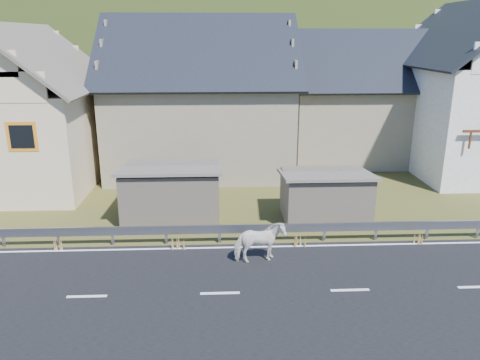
{
  "coord_description": "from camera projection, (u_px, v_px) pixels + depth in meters",
  "views": [
    {
      "loc": [
        0.03,
        -12.56,
        7.53
      ],
      "look_at": [
        0.81,
        4.35,
        2.29
      ],
      "focal_mm": 35.0,
      "sensor_mm": 36.0,
      "label": 1
    }
  ],
  "objects": [
    {
      "name": "ground",
      "position": [
        220.0,
        294.0,
        14.21
      ],
      "size": [
        160.0,
        160.0,
        0.0
      ],
      "primitive_type": "plane",
      "color": "#394117",
      "rests_on": "ground"
    },
    {
      "name": "road",
      "position": [
        220.0,
        294.0,
        14.21
      ],
      "size": [
        60.0,
        7.0,
        0.04
      ],
      "primitive_type": "cube",
      "color": "black",
      "rests_on": "ground"
    },
    {
      "name": "lane_markings",
      "position": [
        220.0,
        293.0,
        14.2
      ],
      "size": [
        60.0,
        6.6,
        0.01
      ],
      "primitive_type": "cube",
      "color": "silver",
      "rests_on": "road"
    },
    {
      "name": "guardrail",
      "position": [
        219.0,
        229.0,
        17.56
      ],
      "size": [
        28.1,
        0.09,
        0.75
      ],
      "color": "#93969B",
      "rests_on": "ground"
    },
    {
      "name": "shed_left",
      "position": [
        172.0,
        193.0,
        20.0
      ],
      "size": [
        4.3,
        3.3,
        2.4
      ],
      "primitive_type": "cube",
      "color": "#6F6455",
      "rests_on": "ground"
    },
    {
      "name": "shed_right",
      "position": [
        325.0,
        196.0,
        19.84
      ],
      "size": [
        3.8,
        2.9,
        2.2
      ],
      "primitive_type": "cube",
      "color": "#6F6455",
      "rests_on": "ground"
    },
    {
      "name": "house_cream",
      "position": [
        23.0,
        100.0,
        23.94
      ],
      "size": [
        7.8,
        9.8,
        8.3
      ],
      "color": "beige",
      "rests_on": "ground"
    },
    {
      "name": "house_stone_a",
      "position": [
        201.0,
        88.0,
        27.12
      ],
      "size": [
        10.8,
        9.8,
        8.9
      ],
      "color": "gray",
      "rests_on": "ground"
    },
    {
      "name": "house_stone_b",
      "position": [
        360.0,
        90.0,
        29.58
      ],
      "size": [
        9.8,
        8.8,
        8.1
      ],
      "color": "gray",
      "rests_on": "ground"
    },
    {
      "name": "house_white",
      "position": [
        480.0,
        81.0,
        26.73
      ],
      "size": [
        8.8,
        10.8,
        9.7
      ],
      "color": "white",
      "rests_on": "ground"
    },
    {
      "name": "mountain",
      "position": [
        231.0,
        106.0,
        192.13
      ],
      "size": [
        440.0,
        280.0,
        260.0
      ],
      "primitive_type": "ellipsoid",
      "color": "#203712",
      "rests_on": "ground"
    },
    {
      "name": "horse",
      "position": [
        260.0,
        242.0,
        15.98
      ],
      "size": [
        1.12,
        1.84,
        1.45
      ],
      "primitive_type": "imported",
      "rotation": [
        0.0,
        0.0,
        1.78
      ],
      "color": "silver",
      "rests_on": "road"
    }
  ]
}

